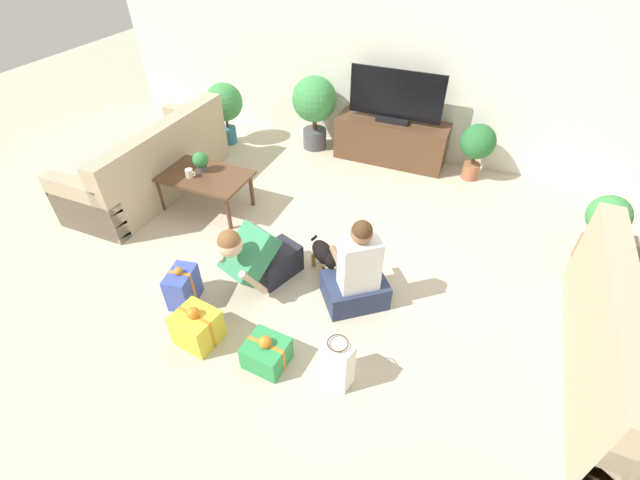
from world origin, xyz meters
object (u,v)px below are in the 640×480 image
at_px(potted_plant_corner_left, 224,105).
at_px(gift_box_c, 267,353).
at_px(potted_plant_back_left, 314,104).
at_px(gift_box_b, 197,327).
at_px(mug, 190,173).
at_px(person_kneeling, 258,257).
at_px(sofa_left, 152,166).
at_px(tabletop_plant, 201,161).
at_px(tv, 396,99).
at_px(dog, 326,256).
at_px(potted_plant_corner_right, 604,225).
at_px(gift_box_a, 183,287).
at_px(person_sitting, 357,275).
at_px(sofa_right, 635,355).
at_px(tv_console, 391,141).
at_px(coffee_table, 203,178).
at_px(potted_plant_back_right, 477,145).
at_px(gift_bag_a, 337,363).

xyz_separation_m(potted_plant_corner_left, gift_box_c, (2.25, -3.03, -0.44)).
distance_m(potted_plant_back_left, gift_box_b, 3.46).
relative_size(potted_plant_corner_left, mug, 6.97).
relative_size(person_kneeling, gift_box_c, 2.47).
xyz_separation_m(sofa_left, mug, (0.71, -0.20, 0.17)).
bearing_deg(tabletop_plant, tv, 47.92).
bearing_deg(gift_box_c, sofa_left, 145.36).
xyz_separation_m(dog, tabletop_plant, (-1.69, 0.55, 0.32)).
bearing_deg(dog, sofa_left, 115.77).
distance_m(potted_plant_corner_right, gift_box_a, 3.84).
distance_m(potted_plant_back_left, person_sitting, 2.94).
height_order(sofa_right, tv_console, sofa_right).
xyz_separation_m(potted_plant_corner_right, dog, (-2.27, -1.18, -0.20)).
xyz_separation_m(potted_plant_corner_left, gift_box_a, (1.29, -2.75, -0.38)).
bearing_deg(mug, gift_box_b, -53.87).
relative_size(potted_plant_corner_right, dog, 1.71).
distance_m(potted_plant_back_left, gift_box_a, 3.12).
height_order(coffee_table, potted_plant_back_left, potted_plant_back_left).
height_order(potted_plant_back_right, potted_plant_corner_right, potted_plant_corner_right).
height_order(sofa_left, potted_plant_corner_right, sofa_left).
bearing_deg(person_kneeling, gift_box_b, -82.00).
bearing_deg(potted_plant_corner_left, person_sitting, -39.26).
relative_size(tv, gift_bag_a, 2.58).
xyz_separation_m(coffee_table, potted_plant_back_right, (2.64, 1.81, 0.07)).
height_order(potted_plant_corner_left, gift_box_a, potted_plant_corner_left).
distance_m(sofa_left, person_sitting, 2.93).
bearing_deg(gift_box_c, potted_plant_back_right, 72.81).
distance_m(tv, person_sitting, 2.66).
relative_size(coffee_table, potted_plant_corner_left, 1.20).
bearing_deg(sofa_right, person_sitting, 90.85).
bearing_deg(sofa_left, person_sitting, 73.99).
relative_size(dog, mug, 3.52).
bearing_deg(potted_plant_back_left, potted_plant_corner_right, -18.26).
bearing_deg(gift_box_a, gift_box_b, -40.26).
relative_size(potted_plant_back_left, tabletop_plant, 4.38).
distance_m(gift_box_c, gift_bag_a, 0.56).
bearing_deg(potted_plant_back_left, gift_box_c, -72.37).
bearing_deg(potted_plant_corner_right, sofa_right, -83.85).
relative_size(potted_plant_back_left, gift_box_b, 2.65).
xyz_separation_m(person_kneeling, dog, (0.49, 0.36, -0.11)).
bearing_deg(sofa_left, gift_box_a, 46.19).
bearing_deg(potted_plant_corner_right, gift_bag_a, -128.92).
bearing_deg(tabletop_plant, potted_plant_corner_left, 113.42).
relative_size(sofa_left, tabletop_plant, 9.16).
bearing_deg(person_kneeling, sofa_left, 173.90).
height_order(potted_plant_back_right, person_sitting, person_sitting).
bearing_deg(sofa_right, tv, 44.31).
relative_size(gift_box_c, mug, 2.70).
distance_m(gift_bag_a, tabletop_plant, 2.71).
bearing_deg(tv, tabletop_plant, -132.08).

